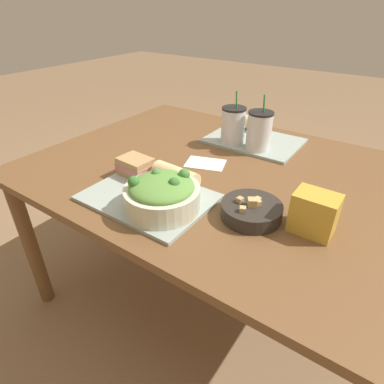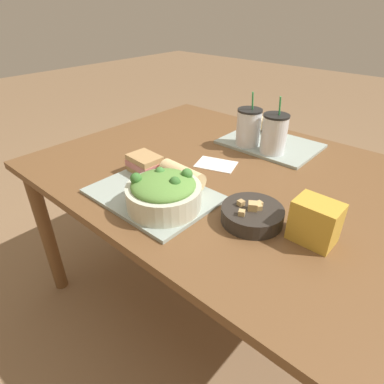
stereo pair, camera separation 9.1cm
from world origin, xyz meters
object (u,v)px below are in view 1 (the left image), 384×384
Objects in this scene: baguette_near at (176,176)px; napkin_folded at (205,164)px; salad_bowl at (162,194)px; drink_cup_dark at (233,127)px; drink_cup_red at (259,132)px; soup_bowl at (251,210)px; chip_bag at (314,213)px; sandwich_near at (136,166)px; baguette_far at (249,122)px.

baguette_near is 0.21m from napkin_folded.
salad_bowl is 0.58m from drink_cup_dark.
drink_cup_dark is 0.99× the size of drink_cup_red.
chip_bag reaches higher than soup_bowl.
sandwich_near is at bearing 101.06° from baguette_near.
drink_cup_dark is at bearing -172.05° from baguette_far.
salad_bowl is at bearing -157.39° from chip_bag.
baguette_far is 0.43m from napkin_folded.
baguette_near is 0.44m from drink_cup_dark.
drink_cup_red is at bearing -9.52° from baguette_near.
salad_bowl is 0.27m from soup_bowl.
baguette_near is 0.74× the size of drink_cup_red.
drink_cup_red reaches higher than chip_bag.
drink_cup_red is at bearing 0.00° from drink_cup_dark.
chip_bag is (0.62, 0.05, 0.02)m from sandwich_near.
baguette_near is 1.45× the size of chip_bag.
baguette_far is at bearing 129.51° from chip_bag.
salad_bowl is at bearing -94.43° from drink_cup_red.
salad_bowl is 1.80× the size of sandwich_near.
baguette_near is 0.45m from drink_cup_red.
drink_cup_red reaches higher than drink_cup_dark.
chip_bag is at bearing -83.74° from baguette_near.
drink_cup_dark is at bearing 97.59° from salad_bowl.
drink_cup_red is (0.12, 0.00, 0.00)m from drink_cup_dark.
baguette_far is at bearing 83.19° from sandwich_near.
baguette_far is at bearing 125.10° from drink_cup_red.
salad_bowl is 1.93× the size of chip_bag.
salad_bowl is 0.15m from baguette_near.
drink_cup_dark is at bearing 76.91° from sandwich_near.
sandwich_near is 0.67m from baguette_far.
baguette_near is at bearing -86.94° from drink_cup_dark.
napkin_folded is (0.15, 0.23, -0.04)m from sandwich_near.
baguette_far is (-0.04, 0.63, 0.00)m from baguette_near.
salad_bowl is at bearing -23.84° from sandwich_near.
baguette_far is 0.63× the size of drink_cup_dark.
sandwich_near is (-0.22, 0.11, -0.02)m from salad_bowl.
sandwich_near is at bearing 172.41° from baguette_far.
sandwich_near is at bearing -122.34° from napkin_folded.
sandwich_near is at bearing -178.45° from soup_bowl.
drink_cup_red is 0.27m from napkin_folded.
chip_bag reaches higher than baguette_near.
drink_cup_dark is (0.02, -0.20, 0.04)m from baguette_far.
sandwich_near is at bearing -175.03° from chip_bag.
napkin_folded is (-0.02, 0.21, -0.04)m from baguette_near.
soup_bowl is 0.38m from napkin_folded.
baguette_near is 0.64m from baguette_far.
salad_bowl reaches higher than baguette_near.
baguette_near is at bearing 177.83° from soup_bowl.
drink_cup_red is 1.96× the size of chip_bag.
baguette_near reaches higher than soup_bowl.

